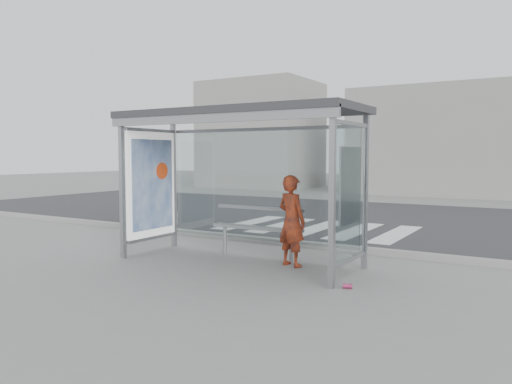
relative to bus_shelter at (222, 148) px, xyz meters
The scene contains 10 objects.
ground 2.02m from the bus_shelter, ahead, with size 80.00×80.00×0.00m, color slate.
road 7.22m from the bus_shelter, 86.94° to the left, with size 30.00×10.00×0.01m, color #2D2C2F.
curb 2.72m from the bus_shelter, 78.88° to the left, with size 30.00×0.18×0.12m, color gray.
crosswalk 4.86m from the bus_shelter, 91.66° to the left, with size 4.55×3.00×0.00m.
bus_shelter is the anchor object (origin of this frame).
building_left 20.38m from the bus_shelter, 118.23° to the left, with size 6.00×5.00×6.00m, color gray.
building_center 17.95m from the bus_shelter, 88.81° to the left, with size 8.00×5.00×5.00m, color gray.
person 1.76m from the bus_shelter, 10.08° to the left, with size 0.56×0.37×1.53m, color #EE4C16.
bench 1.58m from the bus_shelter, 51.25° to the left, with size 1.79×0.23×0.92m.
soda_can 3.29m from the bus_shelter, 14.20° to the right, with size 0.07×0.07×0.13m, color #C3396D.
Camera 1 is at (4.60, -7.10, 1.86)m, focal length 35.00 mm.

